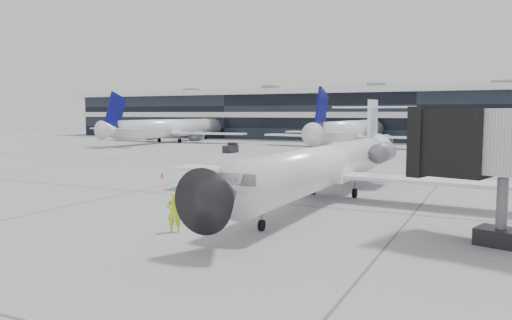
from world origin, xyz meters
The scene contains 8 objects.
ground centered at (0.00, 0.00, 0.00)m, with size 220.00×220.00×0.00m, color gray.
terminal centered at (0.00, 82.00, 5.00)m, with size 170.00×22.00×10.00m, color black.
bg_jet_left centered at (-45.00, 55.00, 0.00)m, with size 32.00×40.00×9.60m, color white, non-canonical shape.
bg_jet_center centered at (-8.00, 55.00, 0.00)m, with size 32.00×40.00×9.60m, color white, non-canonical shape.
regional_jet centered at (3.96, 3.18, 2.40)m, with size 24.43×30.38×7.03m.
ramp_worker centered at (0.06, -9.39, 0.99)m, with size 0.72×0.47×1.98m, color #D8FD1A.
traffic_cone centered at (-13.00, 7.28, 0.27)m, with size 0.45×0.45×0.57m.
far_tug centered at (-21.27, 35.36, 0.67)m, with size 1.65×2.49×1.49m.
Camera 1 is at (14.19, -29.38, 5.84)m, focal length 35.00 mm.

